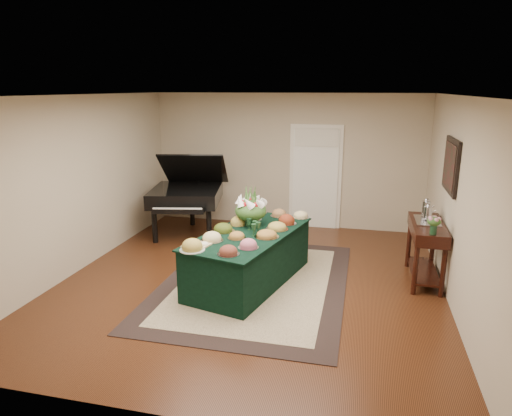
% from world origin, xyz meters
% --- Properties ---
extents(ground, '(6.00, 6.00, 0.00)m').
position_xyz_m(ground, '(0.00, 0.00, 0.00)').
color(ground, black).
rests_on(ground, ground).
extents(area_rug, '(2.65, 3.71, 0.01)m').
position_xyz_m(area_rug, '(0.07, -0.06, 0.01)').
color(area_rug, black).
rests_on(area_rug, ground).
extents(kitchen_doorway, '(1.05, 0.07, 2.10)m').
position_xyz_m(kitchen_doorway, '(0.60, 2.97, 1.02)').
color(kitchen_doorway, white).
rests_on(kitchen_doorway, ground).
extents(buffet_table, '(1.57, 2.43, 0.77)m').
position_xyz_m(buffet_table, '(-0.01, -0.05, 0.39)').
color(buffet_table, black).
rests_on(buffet_table, ground).
extents(food_platters, '(1.45, 2.25, 0.14)m').
position_xyz_m(food_platters, '(-0.03, 0.00, 0.82)').
color(food_platters, '#BABBC4').
rests_on(food_platters, buffet_table).
extents(cutting_board, '(0.38, 0.38, 0.10)m').
position_xyz_m(cutting_board, '(-0.55, -0.75, 0.81)').
color(cutting_board, tan).
rests_on(cutting_board, buffet_table).
extents(green_goblets, '(0.25, 0.33, 0.18)m').
position_xyz_m(green_goblets, '(0.05, -0.06, 0.86)').
color(green_goblets, '#15351D').
rests_on(green_goblets, buffet_table).
extents(floral_centerpiece, '(0.49, 0.49, 0.49)m').
position_xyz_m(floral_centerpiece, '(-0.08, 0.31, 1.06)').
color(floral_centerpiece, '#15351D').
rests_on(floral_centerpiece, buffet_table).
extents(grand_piano, '(1.59, 1.77, 1.62)m').
position_xyz_m(grand_piano, '(-1.76, 1.91, 0.80)').
color(grand_piano, black).
rests_on(grand_piano, ground).
extents(wicker_basket, '(0.44, 0.44, 0.28)m').
position_xyz_m(wicker_basket, '(-0.79, 1.27, 0.14)').
color(wicker_basket, '#A47342').
rests_on(wicker_basket, ground).
extents(mahogany_sideboard, '(0.45, 1.25, 0.89)m').
position_xyz_m(mahogany_sideboard, '(2.50, 0.61, 0.69)').
color(mahogany_sideboard, black).
rests_on(mahogany_sideboard, ground).
extents(tea_service, '(0.34, 0.58, 0.30)m').
position_xyz_m(tea_service, '(2.50, 0.82, 1.01)').
color(tea_service, '#BABBC4').
rests_on(tea_service, mahogany_sideboard).
extents(pink_bouquet, '(0.20, 0.20, 0.26)m').
position_xyz_m(pink_bouquet, '(2.50, 0.09, 1.06)').
color(pink_bouquet, '#15351D').
rests_on(pink_bouquet, mahogany_sideboard).
extents(wall_painting, '(0.05, 0.95, 0.75)m').
position_xyz_m(wall_painting, '(2.72, 0.61, 1.75)').
color(wall_painting, black).
rests_on(wall_painting, ground).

